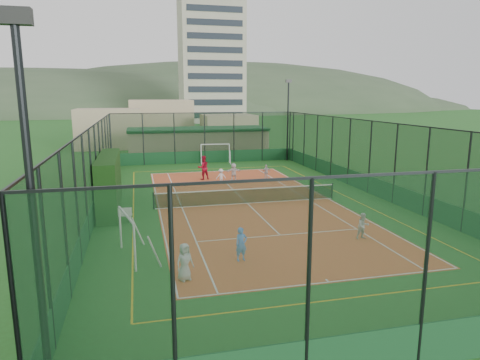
# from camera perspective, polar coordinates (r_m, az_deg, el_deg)

# --- Properties ---
(ground) EXTENTS (300.00, 300.00, 0.00)m
(ground) POSITION_cam_1_polar(r_m,az_deg,el_deg) (26.99, 0.97, -3.16)
(ground) COLOR #26591E
(ground) RESTS_ON ground
(court_slab) EXTENTS (11.17, 23.97, 0.01)m
(court_slab) POSITION_cam_1_polar(r_m,az_deg,el_deg) (26.99, 0.97, -3.15)
(court_slab) COLOR #C3602B
(court_slab) RESTS_ON ground
(tennis_net) EXTENTS (11.67, 0.12, 1.06)m
(tennis_net) POSITION_cam_1_polar(r_m,az_deg,el_deg) (26.86, 0.98, -2.06)
(tennis_net) COLOR black
(tennis_net) RESTS_ON ground
(perimeter_fence) EXTENTS (18.12, 34.12, 5.00)m
(perimeter_fence) POSITION_cam_1_polar(r_m,az_deg,el_deg) (26.48, 0.99, 2.09)
(perimeter_fence) COLOR black
(perimeter_fence) RESTS_ON ground
(floodlight_sw) EXTENTS (0.60, 0.26, 8.25)m
(floodlight_sw) POSITION_cam_1_polar(r_m,az_deg,el_deg) (9.30, -25.67, -6.13)
(floodlight_sw) COLOR black
(floodlight_sw) RESTS_ON ground
(floodlight_ne) EXTENTS (0.60, 0.26, 8.25)m
(floodlight_ne) POSITION_cam_1_polar(r_m,az_deg,el_deg) (44.64, 6.39, 7.87)
(floodlight_ne) COLOR black
(floodlight_ne) RESTS_ON ground
(clubhouse) EXTENTS (15.20, 7.20, 3.15)m
(clubhouse) POSITION_cam_1_polar(r_m,az_deg,el_deg) (48.03, -5.64, 5.07)
(clubhouse) COLOR tan
(clubhouse) RESTS_ON ground
(apartment_tower) EXTENTS (15.00, 12.00, 30.00)m
(apartment_tower) POSITION_cam_1_polar(r_m,az_deg,el_deg) (109.20, -3.88, 15.60)
(apartment_tower) COLOR beige
(apartment_tower) RESTS_ON ground
(distant_hills) EXTENTS (200.00, 60.00, 24.00)m
(distant_hills) POSITION_cam_1_polar(r_m,az_deg,el_deg) (175.55, -11.55, 8.86)
(distant_hills) COLOR #384C33
(distant_hills) RESTS_ON ground
(hedge_left) EXTENTS (1.10, 7.35, 3.22)m
(hedge_left) POSITION_cam_1_polar(r_m,az_deg,el_deg) (26.55, -17.03, -0.34)
(hedge_left) COLOR black
(hedge_left) RESTS_ON ground
(white_bench) EXTENTS (1.58, 0.57, 0.87)m
(white_bench) POSITION_cam_1_polar(r_m,az_deg,el_deg) (23.84, -16.06, -4.47)
(white_bench) COLOR white
(white_bench) RESTS_ON ground
(futsal_goal_near) EXTENTS (3.07, 1.48, 1.91)m
(futsal_goal_near) POSITION_cam_1_polar(r_m,az_deg,el_deg) (18.43, -14.83, -7.37)
(futsal_goal_near) COLOR white
(futsal_goal_near) RESTS_ON ground
(futsal_goal_far) EXTENTS (3.01, 1.17, 1.89)m
(futsal_goal_far) POSITION_cam_1_polar(r_m,az_deg,el_deg) (42.93, -3.31, 3.52)
(futsal_goal_far) COLOR white
(futsal_goal_far) RESTS_ON ground
(child_near_left) EXTENTS (0.81, 0.70, 1.41)m
(child_near_left) POSITION_cam_1_polar(r_m,az_deg,el_deg) (16.08, -7.39, -10.77)
(child_near_left) COLOR silver
(child_near_left) RESTS_ON court_slab
(child_near_mid) EXTENTS (0.57, 0.43, 1.41)m
(child_near_mid) POSITION_cam_1_polar(r_m,az_deg,el_deg) (17.73, 0.17, -8.55)
(child_near_mid) COLOR #558AF2
(child_near_mid) RESTS_ON court_slab
(child_near_right) EXTENTS (0.65, 0.52, 1.27)m
(child_near_right) POSITION_cam_1_polar(r_m,az_deg,el_deg) (21.12, 16.10, -5.91)
(child_near_right) COLOR silver
(child_near_right) RESTS_ON court_slab
(child_far_left) EXTENTS (0.78, 0.47, 1.18)m
(child_far_left) POSITION_cam_1_polar(r_m,az_deg,el_deg) (32.76, -2.56, 0.49)
(child_far_left) COLOR silver
(child_far_left) RESTS_ON court_slab
(child_far_right) EXTENTS (0.71, 0.31, 1.21)m
(child_far_right) POSITION_cam_1_polar(r_m,az_deg,el_deg) (34.57, 3.52, 1.07)
(child_far_right) COLOR silver
(child_far_right) RESTS_ON court_slab
(child_far_back) EXTENTS (1.32, 0.51, 1.39)m
(child_far_back) POSITION_cam_1_polar(r_m,az_deg,el_deg) (34.09, -0.86, 1.11)
(child_far_back) COLOR white
(child_far_back) RESTS_ON court_slab
(coach) EXTENTS (1.08, 0.92, 1.93)m
(coach) POSITION_cam_1_polar(r_m,az_deg,el_deg) (34.56, -4.92, 1.66)
(coach) COLOR #AD122C
(coach) RESTS_ON court_slab
(tennis_balls) EXTENTS (6.42, 1.20, 0.07)m
(tennis_balls) POSITION_cam_1_polar(r_m,az_deg,el_deg) (28.19, 0.74, -2.43)
(tennis_balls) COLOR #CCE033
(tennis_balls) RESTS_ON court_slab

